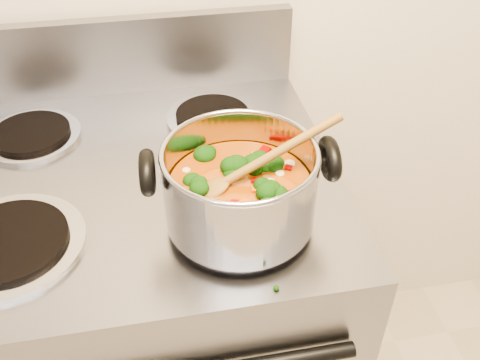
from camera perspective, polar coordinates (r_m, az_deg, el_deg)
name	(u,v)px	position (r m, az deg, el deg)	size (l,w,h in m)	color
electric_range	(153,329)	(1.28, -9.26, -15.41)	(0.73, 0.66, 1.08)	gray
stockpot	(240,188)	(0.78, 0.02, -0.90)	(0.28, 0.23, 0.14)	#A9A9B1
wooden_spoon	(245,171)	(0.77, 0.48, 0.96)	(0.24, 0.07, 0.10)	brown
cooktop_crumbs	(194,278)	(0.76, -4.91, -10.35)	(0.18, 0.14, 0.01)	black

